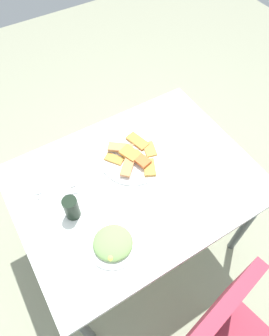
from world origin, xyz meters
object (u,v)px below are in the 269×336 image
object	(u,v)px
dining_table	(136,189)
salad_plate_greens	(113,243)
paper_napkin	(56,192)
fork	(55,189)
pide_platter	(133,157)
soda_can	(71,208)
spoon	(58,195)

from	to	relation	value
dining_table	salad_plate_greens	distance (m)	0.35
dining_table	salad_plate_greens	xyz separation A→B (m)	(0.25, 0.23, 0.09)
salad_plate_greens	paper_napkin	world-z (taller)	salad_plate_greens
salad_plate_greens	paper_napkin	bearing A→B (deg)	-74.19
salad_plate_greens	fork	world-z (taller)	salad_plate_greens
pide_platter	salad_plate_greens	size ratio (longest dim) A/B	1.53
salad_plate_greens	soda_can	size ratio (longest dim) A/B	1.79
soda_can	spoon	bearing A→B (deg)	-80.60
dining_table	soda_can	world-z (taller)	soda_can
dining_table	fork	bearing A→B (deg)	-23.90
pide_platter	soda_can	world-z (taller)	soda_can
pide_platter	salad_plate_greens	world-z (taller)	same
salad_plate_greens	soda_can	world-z (taller)	soda_can
dining_table	spoon	bearing A→B (deg)	-18.84
soda_can	pide_platter	bearing A→B (deg)	-161.53
soda_can	salad_plate_greens	bearing A→B (deg)	110.59
spoon	soda_can	bearing A→B (deg)	120.71
salad_plate_greens	paper_napkin	distance (m)	0.38
salad_plate_greens	fork	size ratio (longest dim) A/B	1.11
pide_platter	spoon	xyz separation A→B (m)	(0.41, 0.00, -0.01)
spoon	pide_platter	bearing A→B (deg)	-158.30
dining_table	soda_can	xyz separation A→B (m)	(0.33, 0.01, 0.14)
dining_table	spoon	world-z (taller)	spoon
salad_plate_greens	spoon	bearing A→B (deg)	-73.41
soda_can	paper_napkin	distance (m)	0.16
dining_table	fork	world-z (taller)	fork
dining_table	pide_platter	bearing A→B (deg)	-115.89
pide_platter	fork	xyz separation A→B (m)	(0.41, -0.03, -0.01)
fork	spoon	size ratio (longest dim) A/B	1.06
salad_plate_greens	fork	xyz separation A→B (m)	(0.10, -0.38, -0.01)
pide_platter	soda_can	size ratio (longest dim) A/B	2.73
dining_table	soda_can	bearing A→B (deg)	1.30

